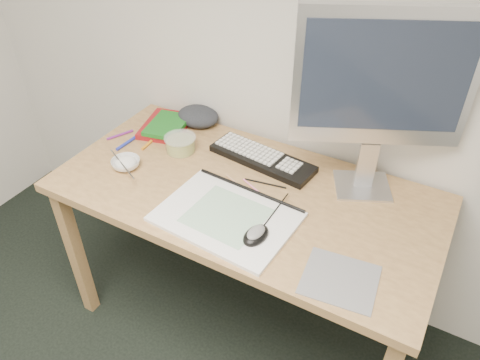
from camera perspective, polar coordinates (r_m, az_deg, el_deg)
The scene contains 18 objects.
desk at distance 1.75m, azimuth 0.59°, elevation -3.34°, with size 1.40×0.70×0.75m.
mousepad at distance 1.43m, azimuth 12.09°, elevation -11.78°, with size 0.21×0.19×0.00m, color slate.
sketchpad at distance 1.58m, azimuth -1.68°, elevation -4.50°, with size 0.45×0.32×0.01m, color silver.
keyboard at distance 1.84m, azimuth 2.74°, elevation 2.62°, with size 0.43×0.14×0.03m, color black.
monitor at distance 1.56m, azimuth 17.01°, elevation 11.11°, with size 0.53×0.28×0.66m.
mouse at distance 1.49m, azimuth 1.96°, elevation -6.43°, with size 0.07×0.11×0.04m, color black.
rice_bowl at distance 1.85m, azimuth -13.74°, elevation 1.94°, with size 0.11×0.11×0.03m, color white.
chopsticks at distance 1.82m, azimuth -14.17°, elevation 1.90°, with size 0.02×0.02×0.21m, color #AAAAAC.
fruit_tub at distance 1.90m, azimuth -7.28°, elevation 4.39°, with size 0.13×0.13×0.06m, color #D2D34A.
book_red at distance 2.07m, azimuth -9.03°, elevation 6.55°, with size 0.18×0.24×0.02m, color maroon.
book_green at distance 2.03m, azimuth -8.85°, elevation 6.65°, with size 0.15×0.20×0.02m, color #19661C.
cloth_lump at distance 2.08m, azimuth -5.14°, elevation 7.74°, with size 0.16×0.13×0.07m, color #26282E.
pencil_pink at distance 1.69m, azimuth 2.02°, elevation -1.25°, with size 0.01×0.01×0.16m, color pink.
pencil_tan at distance 1.70m, azimuth 0.37°, elevation -1.03°, with size 0.01×0.01×0.20m, color tan.
pencil_black at distance 1.73m, azimuth 3.11°, elevation -0.42°, with size 0.01×0.01×0.16m, color black.
marker_blue at distance 2.00m, azimuth -13.42°, elevation 4.58°, with size 0.01×0.01×0.14m, color #202EAE.
marker_orange at distance 1.98m, azimuth -10.82°, elevation 4.65°, with size 0.01×0.01×0.13m, color orange.
marker_purple at distance 2.06m, azimuth -14.42°, elevation 5.36°, with size 0.01×0.01×0.12m, color #752381.
Camera 1 is at (0.46, 0.27, 1.82)m, focal length 35.00 mm.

